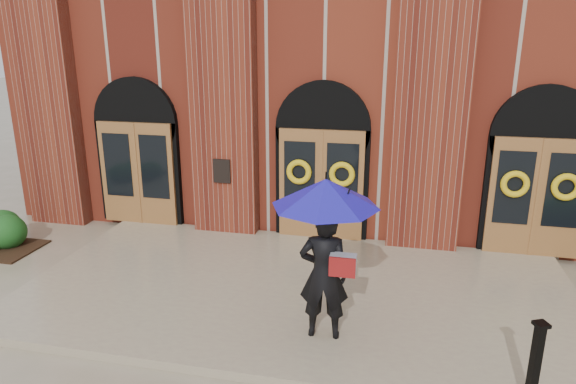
# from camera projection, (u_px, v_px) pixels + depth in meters

# --- Properties ---
(ground) EXTENTS (90.00, 90.00, 0.00)m
(ground) POSITION_uv_depth(u_px,v_px,m) (296.00, 298.00, 9.37)
(ground) COLOR tan
(ground) RESTS_ON ground
(landing) EXTENTS (10.00, 5.30, 0.15)m
(landing) POSITION_uv_depth(u_px,v_px,m) (297.00, 291.00, 9.49)
(landing) COLOR tan
(landing) RESTS_ON ground
(church_building) EXTENTS (16.20, 12.53, 7.00)m
(church_building) POSITION_uv_depth(u_px,v_px,m) (352.00, 72.00, 16.56)
(church_building) COLOR maroon
(church_building) RESTS_ON ground
(man_with_umbrella) EXTENTS (1.71, 1.71, 2.51)m
(man_with_umbrella) POSITION_uv_depth(u_px,v_px,m) (325.00, 229.00, 7.45)
(man_with_umbrella) COLOR black
(man_with_umbrella) RESTS_ON landing
(metal_post) EXTENTS (0.21, 0.21, 1.18)m
(metal_post) POSITION_uv_depth(u_px,v_px,m) (535.00, 364.00, 6.23)
(metal_post) COLOR black
(metal_post) RESTS_ON landing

